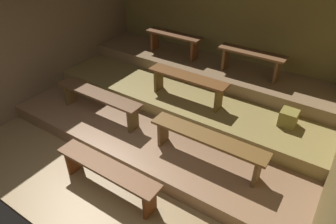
# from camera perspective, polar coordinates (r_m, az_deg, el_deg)

# --- Properties ---
(ground) EXTENTS (6.17, 5.18, 0.08)m
(ground) POSITION_cam_1_polar(r_m,az_deg,el_deg) (5.62, -0.53, -3.98)
(ground) COLOR olive
(wall_back) EXTENTS (6.17, 0.06, 2.62)m
(wall_back) POSITION_cam_1_polar(r_m,az_deg,el_deg) (6.71, 10.47, 15.27)
(wall_back) COLOR olive
(wall_back) RESTS_ON ground
(wall_left) EXTENTS (0.06, 5.18, 2.62)m
(wall_left) POSITION_cam_1_polar(r_m,az_deg,el_deg) (6.70, -20.82, 13.59)
(wall_left) COLOR brown
(wall_left) RESTS_ON ground
(platform_lower) EXTENTS (5.37, 3.41, 0.24)m
(platform_lower) POSITION_cam_1_polar(r_m,az_deg,el_deg) (5.85, 2.13, -0.29)
(platform_lower) COLOR #906B4B
(platform_lower) RESTS_ON ground
(platform_middle) EXTENTS (5.37, 2.18, 0.24)m
(platform_middle) POSITION_cam_1_polar(r_m,az_deg,el_deg) (6.17, 5.19, 4.25)
(platform_middle) COLOR olive
(platform_middle) RESTS_ON platform_lower
(platform_upper) EXTENTS (5.37, 1.10, 0.24)m
(platform_upper) POSITION_cam_1_polar(r_m,az_deg,el_deg) (6.49, 7.66, 8.07)
(platform_upper) COLOR #8C6D4C
(platform_upper) RESTS_ON platform_middle
(bench_floor_center) EXTENTS (1.69, 0.31, 0.47)m
(bench_floor_center) POSITION_cam_1_polar(r_m,az_deg,el_deg) (4.38, -11.36, -10.95)
(bench_floor_center) COLOR brown
(bench_floor_center) RESTS_ON ground
(bench_lower_left) EXTENTS (1.80, 0.31, 0.47)m
(bench_lower_left) POSITION_cam_1_polar(r_m,az_deg,el_deg) (5.52, -13.02, 2.64)
(bench_lower_left) COLOR brown
(bench_lower_left) RESTS_ON platform_lower
(bench_lower_right) EXTENTS (1.80, 0.31, 0.47)m
(bench_lower_right) POSITION_cam_1_polar(r_m,az_deg,el_deg) (4.44, 7.42, -5.49)
(bench_lower_right) COLOR brown
(bench_lower_right) RESTS_ON platform_lower
(bench_middle_center) EXTENTS (1.50, 0.31, 0.47)m
(bench_middle_center) POSITION_cam_1_polar(r_m,az_deg,el_deg) (5.44, 3.67, 5.84)
(bench_middle_center) COLOR brown
(bench_middle_center) RESTS_ON platform_middle
(bench_upper_left) EXTENTS (1.27, 0.31, 0.47)m
(bench_upper_left) POSITION_cam_1_polar(r_m,az_deg,el_deg) (6.67, 1.10, 13.62)
(bench_upper_left) COLOR brown
(bench_upper_left) RESTS_ON platform_upper
(bench_upper_right) EXTENTS (1.27, 0.31, 0.47)m
(bench_upper_right) POSITION_cam_1_polar(r_m,az_deg,el_deg) (5.99, 15.45, 9.90)
(bench_upper_right) COLOR brown
(bench_upper_right) RESTS_ON platform_upper
(wooden_crate_middle) EXTENTS (0.27, 0.27, 0.27)m
(wooden_crate_middle) POSITION_cam_1_polar(r_m,az_deg,el_deg) (5.24, 21.75, -1.05)
(wooden_crate_middle) COLOR olive
(wooden_crate_middle) RESTS_ON platform_middle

